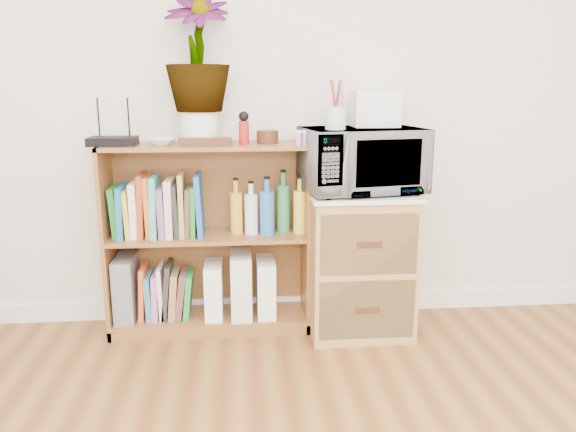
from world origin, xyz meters
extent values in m
cube|color=white|center=(0.00, 2.24, 0.05)|extent=(4.00, 0.02, 0.10)
cube|color=brown|center=(-0.35, 2.10, 0.47)|extent=(1.00, 0.30, 0.95)
cube|color=#9E7542|center=(0.40, 2.02, 0.35)|extent=(0.50, 0.45, 0.70)
imported|color=white|center=(0.40, 2.02, 0.87)|extent=(0.61, 0.47, 0.31)
cylinder|color=silver|center=(0.25, 1.94, 1.08)|extent=(0.09, 0.09, 0.10)
cube|color=white|center=(0.48, 2.10, 1.12)|extent=(0.22, 0.18, 0.17)
cube|color=black|center=(-0.78, 2.08, 0.97)|extent=(0.22, 0.15, 0.04)
imported|color=silver|center=(-0.55, 2.07, 0.97)|extent=(0.13, 0.13, 0.03)
cylinder|color=white|center=(-0.38, 2.12, 1.03)|extent=(0.18, 0.18, 0.15)
imported|color=#356528|center=(-0.38, 2.12, 1.38)|extent=(0.30, 0.30, 0.54)
cube|color=#3B2410|center=(-0.34, 2.00, 0.97)|extent=(0.25, 0.06, 0.04)
cylinder|color=#B41617|center=(-0.16, 2.06, 1.01)|extent=(0.05, 0.05, 0.11)
cylinder|color=#3D1E10|center=(-0.05, 2.11, 0.98)|extent=(0.11, 0.11, 0.06)
cube|color=#D2757E|center=(0.12, 2.01, 0.98)|extent=(0.12, 0.04, 0.06)
cube|color=slate|center=(-0.77, 2.10, 0.23)|extent=(0.10, 0.26, 0.32)
cube|color=white|center=(-0.33, 2.09, 0.21)|extent=(0.09, 0.22, 0.28)
cube|color=silver|center=(-0.19, 2.09, 0.23)|extent=(0.10, 0.26, 0.33)
cube|color=white|center=(-0.07, 2.09, 0.21)|extent=(0.09, 0.23, 0.29)
cube|color=#1F742C|center=(-0.79, 2.10, 0.62)|extent=(0.04, 0.20, 0.25)
cube|color=#196196|center=(-0.76, 2.10, 0.63)|extent=(0.03, 0.20, 0.26)
cube|color=gold|center=(-0.73, 2.10, 0.62)|extent=(0.03, 0.20, 0.24)
cube|color=white|center=(-0.70, 2.10, 0.63)|extent=(0.04, 0.20, 0.27)
cube|color=#A23C1B|center=(-0.67, 2.10, 0.65)|extent=(0.04, 0.20, 0.31)
cube|color=orange|center=(-0.64, 2.10, 0.65)|extent=(0.03, 0.20, 0.30)
cube|color=teal|center=(-0.60, 2.10, 0.65)|extent=(0.04, 0.20, 0.30)
cube|color=slate|center=(-0.57, 2.10, 0.62)|extent=(0.04, 0.20, 0.25)
cube|color=beige|center=(-0.53, 2.10, 0.64)|extent=(0.04, 0.20, 0.28)
cube|color=#252525|center=(-0.50, 2.10, 0.63)|extent=(0.03, 0.20, 0.26)
cube|color=tan|center=(-0.47, 2.10, 0.66)|extent=(0.03, 0.20, 0.31)
cube|color=brown|center=(-0.45, 2.10, 0.62)|extent=(0.04, 0.20, 0.24)
cube|color=#217D24|center=(-0.42, 2.10, 0.62)|extent=(0.03, 0.20, 0.25)
cube|color=#1D57AE|center=(-0.39, 2.10, 0.65)|extent=(0.04, 0.20, 0.31)
cylinder|color=gold|center=(-0.21, 2.10, 0.64)|extent=(0.06, 0.06, 0.27)
cylinder|color=silver|center=(-0.14, 2.10, 0.63)|extent=(0.07, 0.07, 0.26)
cylinder|color=blue|center=(-0.06, 2.10, 0.64)|extent=(0.07, 0.07, 0.28)
cylinder|color=#2F814D|center=(0.03, 2.10, 0.65)|extent=(0.07, 0.07, 0.30)
cylinder|color=yellow|center=(0.11, 2.10, 0.64)|extent=(0.06, 0.06, 0.28)
cylinder|color=#B2BFC7|center=(0.18, 2.10, 0.65)|extent=(0.07, 0.07, 0.29)
cube|color=#D24F25|center=(-0.69, 2.10, 0.21)|extent=(0.04, 0.19, 0.27)
cube|color=teal|center=(-0.66, 2.10, 0.18)|extent=(0.03, 0.19, 0.23)
cube|color=#A270A9|center=(-0.62, 2.10, 0.19)|extent=(0.03, 0.19, 0.23)
cube|color=beige|center=(-0.60, 2.10, 0.21)|extent=(0.03, 0.19, 0.27)
cube|color=#292929|center=(-0.57, 2.10, 0.21)|extent=(0.06, 0.19, 0.28)
cube|color=olive|center=(-0.53, 2.10, 0.19)|extent=(0.06, 0.19, 0.24)
cube|color=brown|center=(-0.50, 2.10, 0.19)|extent=(0.07, 0.19, 0.24)
cube|color=#228335|center=(-0.46, 2.10, 0.18)|extent=(0.05, 0.19, 0.23)
camera|label=1|loc=(-0.19, -0.64, 1.24)|focal=35.00mm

